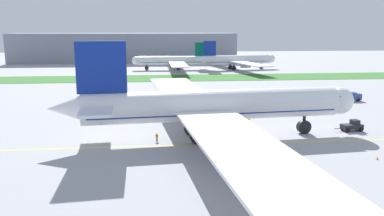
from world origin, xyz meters
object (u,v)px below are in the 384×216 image
Objects in this scene: ground_crew_marshaller_front at (249,120)px; parked_airliner_far_centre at (236,60)px; pushback_tug at (352,126)px; parked_airliner_far_left at (174,61)px; service_truck_baggage_loader at (104,99)px; traffic_cone_near_nose at (377,158)px; airliner_foreground at (210,106)px; service_truck_catering_van at (269,94)px; ground_crew_wingwalker_port at (157,136)px; service_truck_fuel_bowser at (350,96)px.

parked_airliner_far_centre is (22.08, 118.59, 4.01)m from ground_crew_marshaller_front.
parked_airliner_far_left reaches higher than pushback_tug.
parked_airliner_far_centre is (56.24, 93.13, 3.35)m from service_truck_baggage_loader.
traffic_cone_near_nose is at bearing -80.64° from parked_airliner_far_left.
traffic_cone_near_nose is 149.28m from parked_airliner_far_left.
ground_crew_marshaller_front is 120.69m from parked_airliner_far_centre.
airliner_foreground is 29.77m from traffic_cone_near_nose.
service_truck_catering_van is at bearing -75.85° from parked_airliner_far_left.
traffic_cone_near_nose is 0.01× the size of parked_airliner_far_centre.
ground_crew_marshaller_front is at bearing 157.90° from pushback_tug.
ground_crew_wingwalker_port is 0.02× the size of parked_airliner_far_left.
service_truck_catering_van is (33.69, 41.64, 0.73)m from ground_crew_wingwalker_port.
service_truck_fuel_bowser is at bearing 33.45° from ground_crew_wingwalker_port.
service_truck_baggage_loader reaches higher than traffic_cone_near_nose.
airliner_foreground reaches higher than service_truck_catering_van.
airliner_foreground is 132.11m from parked_airliner_far_left.
service_truck_fuel_bowser is at bearing 35.27° from ground_crew_marshaller_front.
parked_airliner_far_left reaches higher than service_truck_catering_van.
service_truck_fuel_bowser is at bearing 0.03° from service_truck_baggage_loader.
airliner_foreground is at bearing -56.69° from service_truck_baggage_loader.
pushback_tug is 126.62m from parked_airliner_far_centre.
parked_airliner_far_left is at bearing 175.02° from parked_airliner_far_centre.
parked_airliner_far_left reaches higher than ground_crew_marshaller_front.
service_truck_fuel_bowser is (21.49, 51.37, 1.13)m from traffic_cone_near_nose.
service_truck_catering_van is (47.52, 4.42, 0.04)m from service_truck_baggage_loader.
airliner_foreground is 59.34× the size of ground_crew_wingwalker_port.
ground_crew_wingwalker_port reaches higher than traffic_cone_near_nose.
service_truck_baggage_loader is at bearing 133.51° from traffic_cone_near_nose.
airliner_foreground reaches higher than traffic_cone_near_nose.
ground_crew_wingwalker_port is (-9.96, -1.02, -5.30)m from airliner_foreground.
ground_crew_marshaller_front is at bearing 46.00° from airliner_foreground.
airliner_foreground reaches higher than service_truck_baggage_loader.
parked_airliner_far_left is at bearing 99.36° from traffic_cone_near_nose.
ground_crew_wingwalker_port is 39.71m from service_truck_baggage_loader.
parked_airliner_far_centre reaches higher than service_truck_catering_van.
parked_airliner_far_left is (-45.77, 95.86, 3.30)m from service_truck_fuel_bowser.
ground_crew_marshaller_front is 0.30× the size of service_truck_baggage_loader.
parked_airliner_far_centre reaches higher than pushback_tug.
ground_crew_marshaller_front is (10.37, 10.74, -5.27)m from airliner_foreground.
traffic_cone_near_nose is 0.12× the size of service_truck_catering_van.
service_truck_baggage_loader is 108.85m from parked_airliner_far_centre.
pushback_tug is at bearing 5.34° from airliner_foreground.
airliner_foreground is 18.90× the size of service_truck_catering_van.
parked_airliner_far_left is (24.45, 95.90, 3.06)m from service_truck_baggage_loader.
pushback_tug is 3.73× the size of ground_crew_marshaller_front.
traffic_cone_near_nose is 0.10× the size of service_truck_baggage_loader.
parked_airliner_far_centre is (32.46, 129.33, -1.26)m from airliner_foreground.
service_truck_fuel_bowser is (46.43, 36.24, -4.85)m from airliner_foreground.
ground_crew_marshaller_front is at bearing 30.05° from ground_crew_wingwalker_port.
airliner_foreground is 30.52m from pushback_tug.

